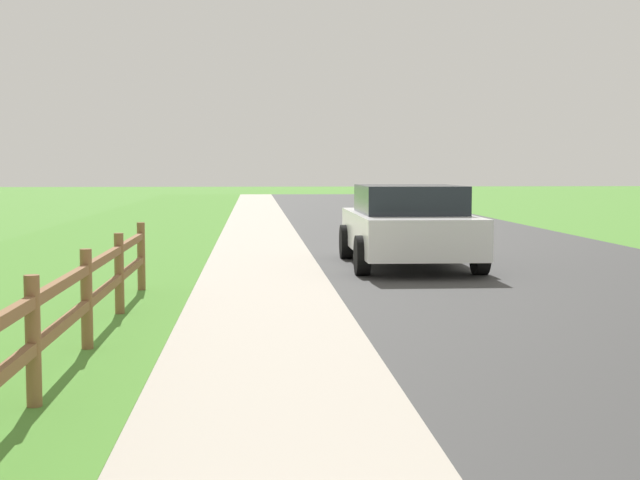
# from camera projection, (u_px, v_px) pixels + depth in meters

# --- Properties ---
(ground_plane) EXTENTS (120.00, 120.00, 0.00)m
(ground_plane) POSITION_uv_depth(u_px,v_px,m) (296.00, 231.00, 25.03)
(ground_plane) COLOR #4A862F
(road_asphalt) EXTENTS (7.00, 66.00, 0.01)m
(road_asphalt) POSITION_uv_depth(u_px,v_px,m) (411.00, 226.00, 27.27)
(road_asphalt) COLOR #393939
(road_asphalt) RESTS_ON ground
(curb_concrete) EXTENTS (6.00, 66.00, 0.01)m
(curb_concrete) POSITION_uv_depth(u_px,v_px,m) (190.00, 227.00, 26.80)
(curb_concrete) COLOR #ADA496
(curb_concrete) RESTS_ON ground
(grass_verge) EXTENTS (5.00, 66.00, 0.00)m
(grass_verge) POSITION_uv_depth(u_px,v_px,m) (138.00, 227.00, 26.70)
(grass_verge) COLOR #4A862F
(grass_verge) RESTS_ON ground
(rail_fence) EXTENTS (0.11, 12.78, 0.95)m
(rail_fence) POSITION_uv_depth(u_px,v_px,m) (33.00, 331.00, 6.54)
(rail_fence) COLOR brown
(rail_fence) RESTS_ON ground
(parked_suv_white) EXTENTS (2.15, 4.44, 1.41)m
(parked_suv_white) POSITION_uv_depth(u_px,v_px,m) (408.00, 225.00, 16.01)
(parked_suv_white) COLOR white
(parked_suv_white) RESTS_ON ground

